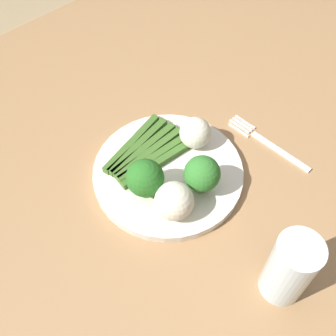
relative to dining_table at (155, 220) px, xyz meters
The scene contains 10 objects.
ground_plane 0.69m from the dining_table, ahead, with size 6.00×6.00×0.02m, color tan.
dining_table is the anchor object (origin of this frame).
plate 0.11m from the dining_table, 13.84° to the left, with size 0.25×0.25×0.01m, color silver.
asparagus_bundle 0.13m from the dining_table, 59.43° to the left, with size 0.15×0.10×0.01m.
broccoli_near_center 0.16m from the dining_table, 44.17° to the right, with size 0.06×0.06×0.07m.
broccoli_back 0.15m from the dining_table, behind, with size 0.06×0.06×0.07m.
cauliflower_right 0.15m from the dining_table, 96.62° to the right, with size 0.06×0.06×0.06m, color silver.
cauliflower_edge 0.18m from the dining_table, 10.60° to the left, with size 0.05×0.05×0.05m, color silver.
fork 0.24m from the dining_table, 15.88° to the right, with size 0.03×0.17×0.00m.
water_glass 0.28m from the dining_table, 83.39° to the right, with size 0.06×0.06×0.12m, color silver.
Camera 1 is at (-0.23, -0.28, 1.34)m, focal length 44.05 mm.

